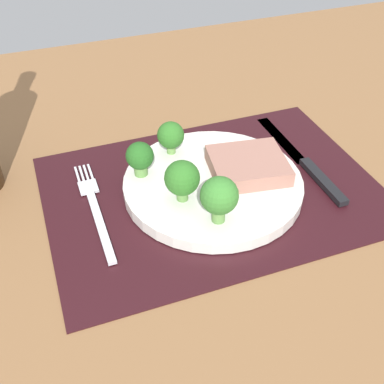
{
  "coord_description": "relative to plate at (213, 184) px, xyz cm",
  "views": [
    {
      "loc": [
        -19.57,
        -45.29,
        40.64
      ],
      "look_at": [
        -3.44,
        -1.41,
        1.9
      ],
      "focal_mm": 45.13,
      "sensor_mm": 36.0,
      "label": 1
    }
  ],
  "objects": [
    {
      "name": "broccoli_back_left",
      "position": [
        -3.16,
        7.76,
        3.58
      ],
      "size": [
        3.73,
        3.73,
        4.73
      ],
      "color": "#6B994C",
      "rests_on": "plate"
    },
    {
      "name": "broccoli_near_steak",
      "position": [
        -2.33,
        -7.35,
        4.45
      ],
      "size": [
        4.47,
        4.47,
        6.03
      ],
      "color": "#5B8942",
      "rests_on": "plate"
    },
    {
      "name": "broccoli_front_edge",
      "position": [
        -5.0,
        -2.23,
        3.98
      ],
      "size": [
        4.36,
        4.36,
        5.45
      ],
      "color": "#5B8942",
      "rests_on": "plate"
    },
    {
      "name": "steak",
      "position": [
        4.91,
        -0.36,
        1.86
      ],
      "size": [
        10.87,
        9.93,
        2.11
      ],
      "primitive_type": "cube",
      "rotation": [
        0.0,
        0.0,
        -0.15
      ],
      "color": "#9E6B5B",
      "rests_on": "plate"
    },
    {
      "name": "placemat",
      "position": [
        0.0,
        0.0,
        -0.95
      ],
      "size": [
        43.23,
        30.99,
        0.3
      ],
      "primitive_type": "cube",
      "color": "black",
      "rests_on": "ground_plane"
    },
    {
      "name": "broccoli_near_fork",
      "position": [
        -8.44,
        4.41,
        3.55
      ],
      "size": [
        3.64,
        3.64,
        4.76
      ],
      "color": "#5B8942",
      "rests_on": "plate"
    },
    {
      "name": "knife",
      "position": [
        14.31,
        0.53,
        -0.5
      ],
      "size": [
        1.8,
        23.0,
        0.8
      ],
      "rotation": [
        0.0,
        0.0,
        -0.06
      ],
      "color": "black",
      "rests_on": "placemat"
    },
    {
      "name": "fork",
      "position": [
        -15.39,
        1.42,
        -0.55
      ],
      "size": [
        2.4,
        19.2,
        0.5
      ],
      "rotation": [
        0.0,
        0.0,
        -0.06
      ],
      "color": "silver",
      "rests_on": "placemat"
    },
    {
      "name": "ground_plane",
      "position": [
        0.0,
        0.0,
        -2.6
      ],
      "size": [
        140.0,
        110.0,
        3.0
      ],
      "primitive_type": "cube",
      "color": "brown"
    },
    {
      "name": "plate",
      "position": [
        0.0,
        0.0,
        0.0
      ],
      "size": [
        23.43,
        23.43,
        1.6
      ],
      "primitive_type": "cylinder",
      "color": "silver",
      "rests_on": "placemat"
    }
  ]
}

